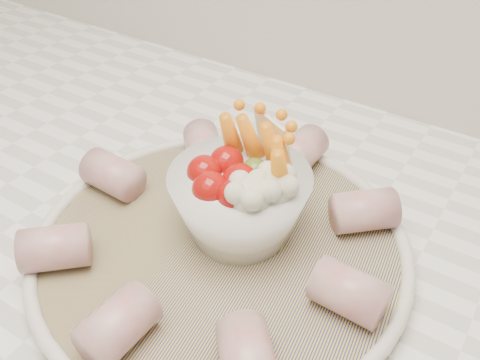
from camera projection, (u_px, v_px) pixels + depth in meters
The scene contains 3 objects.
serving_platter at pixel (221, 247), 0.47m from camera, with size 0.37×0.37×0.02m.
veggie_bowl at pixel (242, 196), 0.45m from camera, with size 0.12×0.12×0.11m.
cured_meat_rolls at pixel (220, 227), 0.46m from camera, with size 0.31×0.32×0.04m.
Camera 1 is at (0.33, 1.16, 1.27)m, focal length 40.00 mm.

